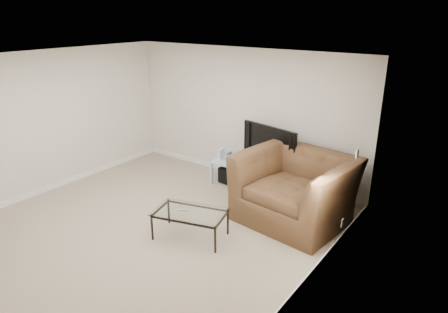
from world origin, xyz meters
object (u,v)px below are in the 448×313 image
Objects in this scene: television at (273,143)px; side_table at (227,171)px; coffee_table at (190,224)px; tv_stand at (273,175)px; recliner at (296,178)px; subwoofer at (229,175)px.

television is 1.12m from side_table.
coffee_table is (0.72, -1.91, -0.02)m from side_table.
tv_stand is 1.21m from recliner.
subwoofer is (-0.85, -0.21, -0.12)m from tv_stand.
side_table is 1.84m from recliner.
coffee_table is at bearing -118.96° from recliner.
television is at bearing 143.88° from recliner.
television is 2.29× the size of side_table.
television is 1.13m from recliner.
television is (-0.00, -0.03, 0.62)m from tv_stand.
recliner reaches higher than coffee_table.
tv_stand is 2.15m from coffee_table.
subwoofer is at bearing -158.16° from tv_stand.
tv_stand is at bearing 93.80° from television.
recliner reaches higher than subwoofer.
subwoofer is (-0.84, -0.18, -0.75)m from television.
subwoofer is at bearing 36.58° from side_table.
television is at bearing 85.95° from coffee_table.
television is 0.67× the size of recliner.
side_table is at bearing 110.61° from coffee_table.
coffee_table is at bearing -86.19° from tv_stand.
coffee_table is (-0.15, -2.14, -0.08)m from tv_stand.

